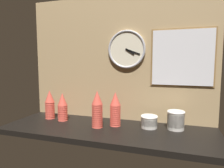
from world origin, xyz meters
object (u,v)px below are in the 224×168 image
menu_board (182,58)px  cup_stack_center_right (115,109)px  cup_stack_left (63,107)px  bowl_stack_far_right (176,120)px  wall_clock (127,49)px  cup_stack_far_left (50,104)px  bowl_stack_right (149,121)px  cup_stack_center (97,109)px

menu_board → cup_stack_center_right: bearing=-159.9°
cup_stack_left → menu_board: menu_board is taller
cup_stack_left → bowl_stack_far_right: size_ratio=1.68×
wall_clock → cup_stack_far_left: bearing=-167.5°
cup_stack_center_right → menu_board: (48.16, 17.61, 39.55)cm
cup_stack_far_left → cup_stack_center_right: 61.03cm
bowl_stack_right → wall_clock: (-21.29, 13.70, 54.81)cm
cup_stack_center → bowl_stack_far_right: 58.84cm
cup_stack_center_right → bowl_stack_far_right: (44.99, 5.22, -5.91)cm
bowl_stack_right → wall_clock: bearing=147.2°
cup_stack_center → menu_board: size_ratio=0.59×
menu_board → cup_stack_center: bearing=-157.2°
bowl_stack_far_right → bowl_stack_right: 19.41cm
cup_stack_far_left → wall_clock: 82.21cm
cup_stack_center_right → cup_stack_left: 46.93cm
cup_stack_center_right → bowl_stack_far_right: size_ratio=1.91×
bowl_stack_far_right → bowl_stack_right: (-19.15, -2.20, -2.23)cm
bowl_stack_right → wall_clock: 60.38cm
cup_stack_center → bowl_stack_right: bearing=15.7°
bowl_stack_far_right → menu_board: bearing=75.7°
cup_stack_far_left → cup_stack_center: 49.95cm
bowl_stack_far_right → wall_clock: 67.32cm
cup_stack_left → cup_stack_center_right: bearing=-0.1°
bowl_stack_far_right → wall_clock: size_ratio=0.44×
cup_stack_center_right → cup_stack_center: bearing=-147.6°
cup_stack_center_right → cup_stack_left: size_ratio=1.14×
wall_clock → cup_stack_center: bearing=-124.2°
bowl_stack_right → cup_stack_left: bearing=-177.7°
bowl_stack_far_right → bowl_stack_right: bowl_stack_far_right is taller
cup_stack_far_left → wall_clock: (65.53, 14.51, 47.46)cm
cup_stack_center_right → wall_clock: size_ratio=0.84×
bowl_stack_right → menu_board: menu_board is taller
cup_stack_far_left → bowl_stack_far_right: cup_stack_far_left is taller
cup_stack_far_left → bowl_stack_right: cup_stack_far_left is taller
cup_stack_left → menu_board: bearing=10.4°
cup_stack_far_left → cup_stack_left: (14.08, -2.12, -0.79)cm
wall_clock → bowl_stack_right: bearing=-32.8°
bowl_stack_far_right → wall_clock: (-40.44, 11.50, 52.58)cm
bowl_stack_right → bowl_stack_far_right: bearing=6.6°
cup_stack_left → menu_board: size_ratio=0.49×
cup_stack_center → menu_board: menu_board is taller
cup_stack_center → bowl_stack_right: size_ratio=2.18×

